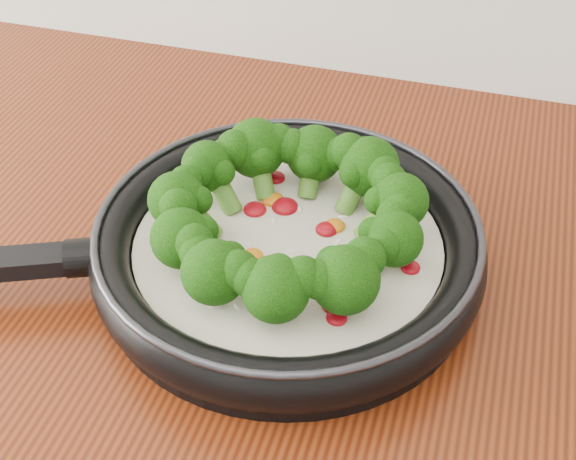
% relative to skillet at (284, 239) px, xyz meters
% --- Properties ---
extents(skillet, '(0.58, 0.46, 0.10)m').
position_rel_skillet_xyz_m(skillet, '(0.00, 0.00, 0.00)').
color(skillet, black).
rests_on(skillet, counter).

